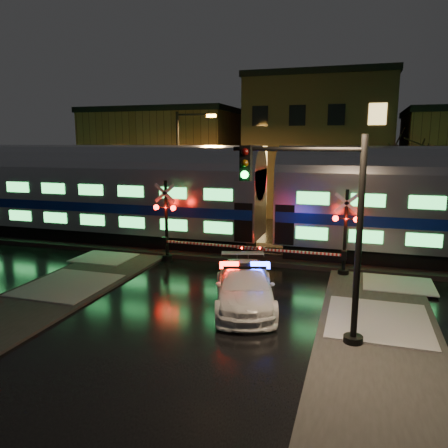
{
  "coord_description": "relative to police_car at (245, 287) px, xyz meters",
  "views": [
    {
      "loc": [
        5.61,
        -18.56,
        6.39
      ],
      "look_at": [
        -0.95,
        2.5,
        2.2
      ],
      "focal_mm": 35.0,
      "sensor_mm": 36.0,
      "label": 1
    }
  ],
  "objects": [
    {
      "name": "sidewalk_right",
      "position": [
        4.97,
        -3.21,
        -0.75
      ],
      "size": [
        4.0,
        20.0,
        0.12
      ],
      "primitive_type": "cube",
      "color": "#2D2D2D",
      "rests_on": "ground"
    },
    {
      "name": "police_car",
      "position": [
        0.0,
        0.0,
        0.0
      ],
      "size": [
        3.73,
        5.93,
        1.77
      ],
      "rotation": [
        0.0,
        0.0,
        0.29
      ],
      "color": "white",
      "rests_on": "ground"
    },
    {
      "name": "ballast",
      "position": [
        -1.53,
        7.79,
        -0.69
      ],
      "size": [
        90.0,
        4.2,
        0.24
      ],
      "primitive_type": "cube",
      "color": "black",
      "rests_on": "ground"
    },
    {
      "name": "crossing_signal_right",
      "position": [
        3.2,
        5.1,
        0.93
      ],
      "size": [
        5.93,
        0.66,
        4.19
      ],
      "color": "black",
      "rests_on": "ground"
    },
    {
      "name": "ground",
      "position": [
        -1.53,
        2.79,
        -0.81
      ],
      "size": [
        120.0,
        120.0,
        0.0
      ],
      "primitive_type": "plane",
      "color": "black",
      "rests_on": "ground"
    },
    {
      "name": "streetlight",
      "position": [
        -7.49,
        11.79,
        3.99
      ],
      "size": [
        2.79,
        0.29,
        8.33
      ],
      "color": "black",
      "rests_on": "ground"
    },
    {
      "name": "traffic_light",
      "position": [
        3.11,
        -2.28,
        2.7
      ],
      "size": [
        4.27,
        0.74,
        6.6
      ],
      "rotation": [
        0.0,
        0.0,
        -0.08
      ],
      "color": "black",
      "rests_on": "ground"
    },
    {
      "name": "train",
      "position": [
        -0.62,
        7.79,
        2.58
      ],
      "size": [
        51.0,
        3.12,
        5.92
      ],
      "color": "black",
      "rests_on": "ballast"
    },
    {
      "name": "sidewalk_left",
      "position": [
        -8.03,
        -3.21,
        -0.75
      ],
      "size": [
        4.0,
        20.0,
        0.12
      ],
      "primitive_type": "cube",
      "color": "#2D2D2D",
      "rests_on": "ground"
    },
    {
      "name": "crossing_signal_left",
      "position": [
        -5.33,
        5.1,
        1.0
      ],
      "size": [
        6.17,
        0.67,
        4.37
      ],
      "color": "black",
      "rests_on": "ground"
    },
    {
      "name": "building_left",
      "position": [
        -14.53,
        24.79,
        3.69
      ],
      "size": [
        14.0,
        10.0,
        9.0
      ],
      "primitive_type": "cube",
      "color": "brown",
      "rests_on": "ground"
    },
    {
      "name": "building_mid",
      "position": [
        0.47,
        25.29,
        4.94
      ],
      "size": [
        12.0,
        11.0,
        11.5
      ],
      "primitive_type": "cube",
      "color": "brown",
      "rests_on": "ground"
    }
  ]
}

